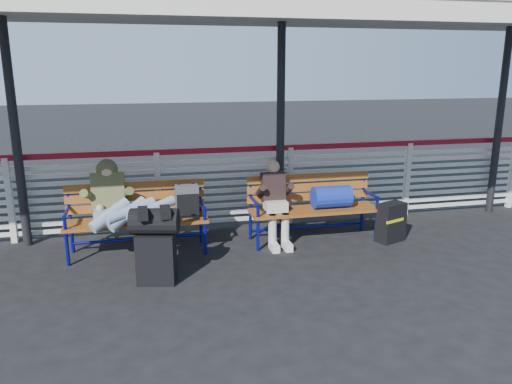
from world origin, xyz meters
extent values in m
plane|color=black|center=(0.00, 0.00, 0.00)|extent=(60.00, 60.00, 0.00)
cube|color=silver|center=(0.00, 1.90, 0.60)|extent=(12.00, 0.04, 1.04)
cube|color=maroon|center=(0.00, 1.90, 1.20)|extent=(12.00, 0.06, 0.08)
cube|color=silver|center=(6.00, 1.90, 0.60)|extent=(0.08, 0.08, 1.20)
cube|color=silver|center=(0.00, 0.90, 3.08)|extent=(12.60, 3.60, 0.16)
cylinder|color=black|center=(-1.80, 1.75, 1.50)|extent=(0.12, 0.12, 3.00)
cylinder|color=black|center=(1.80, 1.75, 1.50)|extent=(0.12, 0.12, 3.00)
cylinder|color=black|center=(5.50, 1.75, 1.50)|extent=(0.12, 0.12, 3.00)
cube|color=black|center=(-0.11, 0.09, 0.29)|extent=(0.47, 0.34, 0.58)
cylinder|color=black|center=(-0.11, 0.09, 0.73)|extent=(0.58, 0.41, 0.30)
cube|color=#954C1C|center=(-0.31, 1.04, 0.45)|extent=(1.80, 0.50, 0.04)
cube|color=#954C1C|center=(-0.31, 1.30, 0.72)|extent=(1.80, 0.10, 0.40)
cylinder|color=#0C1085|center=(-1.16, 0.84, 0.23)|extent=(0.04, 0.04, 0.45)
cylinder|color=#0C1085|center=(0.54, 0.84, 0.23)|extent=(0.04, 0.04, 0.45)
cylinder|color=#0C1085|center=(-1.16, 1.31, 0.45)|extent=(0.04, 0.04, 0.90)
cylinder|color=#0C1085|center=(0.54, 1.31, 0.45)|extent=(0.04, 0.04, 0.90)
cube|color=#4D4F55|center=(0.34, 1.06, 0.68)|extent=(0.30, 0.19, 0.42)
cube|color=#954C1C|center=(2.09, 1.02, 0.45)|extent=(1.80, 0.50, 0.04)
cube|color=#954C1C|center=(2.09, 1.28, 0.72)|extent=(1.80, 0.10, 0.40)
cylinder|color=#0C1085|center=(1.24, 0.82, 0.23)|extent=(0.04, 0.04, 0.45)
cylinder|color=#0C1085|center=(2.94, 0.82, 0.23)|extent=(0.04, 0.04, 0.45)
cylinder|color=#0C1085|center=(1.24, 1.29, 0.45)|extent=(0.04, 0.04, 0.90)
cylinder|color=#0C1085|center=(2.94, 1.29, 0.45)|extent=(0.04, 0.04, 0.90)
cylinder|color=#102D98|center=(2.34, 1.02, 0.63)|extent=(0.53, 0.31, 0.31)
cube|color=#8FA1C1|center=(-0.66, 1.09, 0.54)|extent=(0.36, 0.26, 0.18)
cube|color=brown|center=(-0.66, 1.29, 0.80)|extent=(0.42, 0.38, 0.53)
sphere|color=brown|center=(-0.66, 1.39, 1.08)|extent=(0.28, 0.28, 0.28)
sphere|color=tan|center=(-0.66, 1.35, 1.07)|extent=(0.21, 0.21, 0.21)
cube|color=black|center=(-0.23, 0.03, 0.84)|extent=(0.11, 0.27, 0.10)
cube|color=black|center=(0.01, 0.03, 0.84)|extent=(0.11, 0.27, 0.10)
cube|color=beige|center=(1.54, 1.05, 0.53)|extent=(0.30, 0.24, 0.16)
cube|color=black|center=(1.54, 1.19, 0.78)|extent=(0.32, 0.23, 0.42)
sphere|color=tan|center=(1.54, 1.21, 1.05)|extent=(0.19, 0.19, 0.19)
cylinder|color=beige|center=(1.45, 0.87, 0.24)|extent=(0.11, 0.11, 0.46)
cylinder|color=beige|center=(1.63, 0.87, 0.24)|extent=(0.11, 0.11, 0.46)
cube|color=silver|center=(1.45, 0.77, 0.05)|extent=(0.10, 0.24, 0.10)
cube|color=silver|center=(1.63, 0.77, 0.05)|extent=(0.10, 0.24, 0.10)
cube|color=black|center=(3.14, 0.77, 0.28)|extent=(0.45, 0.35, 0.55)
cube|color=yellow|center=(3.14, 0.65, 0.33)|extent=(0.32, 0.14, 0.04)
camera|label=1|loc=(-0.20, -5.29, 2.38)|focal=35.00mm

